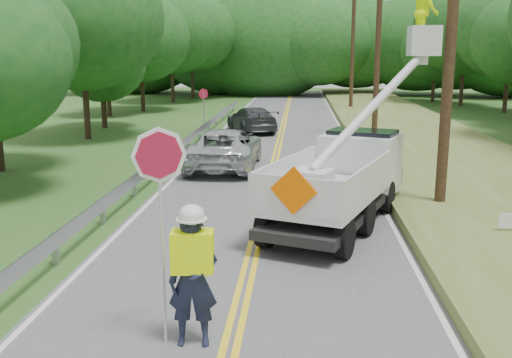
{
  "coord_description": "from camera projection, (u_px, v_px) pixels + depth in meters",
  "views": [
    {
      "loc": [
        1.0,
        -7.32,
        4.39
      ],
      "look_at": [
        0.0,
        6.0,
        1.5
      ],
      "focal_mm": 40.85,
      "sensor_mm": 36.0,
      "label": 1
    }
  ],
  "objects": [
    {
      "name": "tall_grass_verge",
      "position": [
        466.0,
        172.0,
        21.23
      ],
      "size": [
        7.0,
        96.0,
        0.3
      ],
      "primitive_type": "cube",
      "color": "#526428",
      "rests_on": "ground"
    },
    {
      "name": "suv_silver",
      "position": [
        225.0,
        148.0,
        22.54
      ],
      "size": [
        2.6,
        5.57,
        1.54
      ],
      "primitive_type": "imported",
      "rotation": [
        0.0,
        0.0,
        3.13
      ],
      "color": "silver",
      "rests_on": "road"
    },
    {
      "name": "yard_sign",
      "position": [
        509.0,
        222.0,
        13.66
      ],
      "size": [
        0.5,
        0.06,
        0.72
      ],
      "color": "white",
      "rests_on": "ground"
    },
    {
      "name": "guardrail",
      "position": [
        171.0,
        153.0,
        22.84
      ],
      "size": [
        0.18,
        48.0,
        0.77
      ],
      "color": "#999CA1",
      "rests_on": "ground"
    },
    {
      "name": "stop_sign_permanent",
      "position": [
        204.0,
        105.0,
        30.2
      ],
      "size": [
        0.44,
        0.37,
        2.62
      ],
      "color": "#999CA1",
      "rests_on": "ground"
    },
    {
      "name": "road",
      "position": [
        272.0,
        173.0,
        21.78
      ],
      "size": [
        7.2,
        96.0,
        0.03
      ],
      "color": "#535355",
      "rests_on": "ground"
    },
    {
      "name": "treeline_left",
      "position": [
        128.0,
        34.0,
        38.04
      ],
      "size": [
        10.17,
        55.05,
        10.12
      ],
      "color": "#332319",
      "rests_on": "ground"
    },
    {
      "name": "treeline_horizon",
      "position": [
        299.0,
        43.0,
        61.76
      ],
      "size": [
        56.08,
        14.99,
        12.42
      ],
      "color": "#164E1E",
      "rests_on": "ground"
    },
    {
      "name": "utility_poles",
      "position": [
        401.0,
        31.0,
        23.24
      ],
      "size": [
        1.6,
        43.3,
        10.0
      ],
      "color": "black",
      "rests_on": "ground"
    },
    {
      "name": "suv_darkgrey",
      "position": [
        252.0,
        119.0,
        33.05
      ],
      "size": [
        3.55,
        5.19,
        1.4
      ],
      "primitive_type": "imported",
      "rotation": [
        0.0,
        0.0,
        3.51
      ],
      "color": "#3C3F44",
      "rests_on": "road"
    },
    {
      "name": "bucket_truck",
      "position": [
        353.0,
        164.0,
        15.68
      ],
      "size": [
        4.78,
        6.63,
        6.29
      ],
      "color": "black",
      "rests_on": "road"
    },
    {
      "name": "flagger",
      "position": [
        192.0,
        271.0,
        8.71
      ],
      "size": [
        1.22,
        0.55,
        3.34
      ],
      "color": "#191E33",
      "rests_on": "road"
    }
  ]
}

